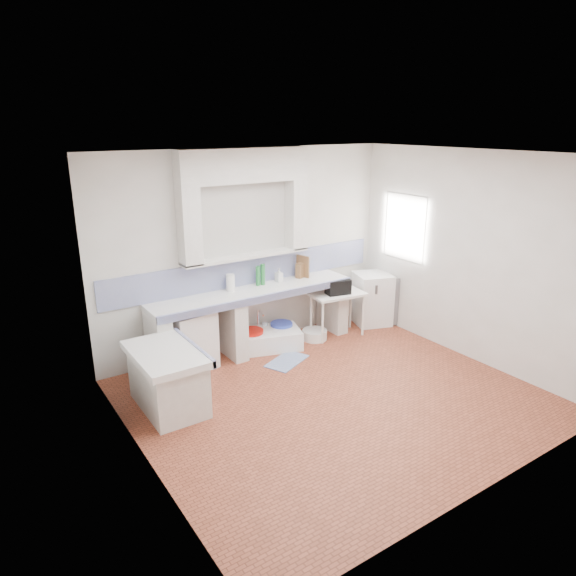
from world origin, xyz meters
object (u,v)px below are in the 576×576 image
stove (191,339)px  sink (265,340)px  side_table (337,314)px  fridge (372,299)px

stove → sink: stove is taller
side_table → fridge: fridge is taller
stove → fridge: 3.07m
fridge → sink: bearing=-164.2°
side_table → fridge: bearing=13.6°
side_table → fridge: 0.79m
stove → sink: 1.15m
side_table → fridge: size_ratio=0.98×
stove → side_table: size_ratio=0.97×
sink → side_table: (1.16, -0.20, 0.22)m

